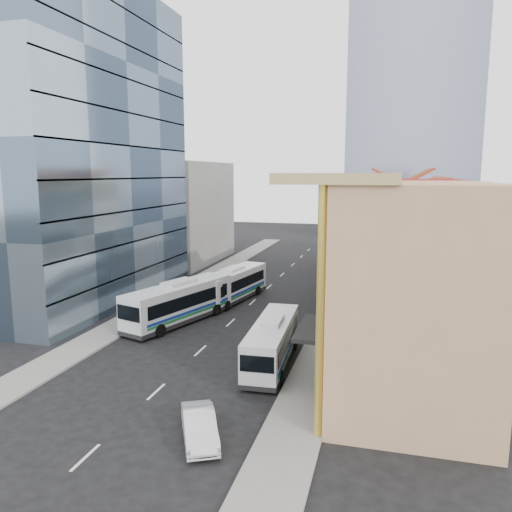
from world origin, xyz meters
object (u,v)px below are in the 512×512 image
(bus_left_far, at_px, (233,284))
(sedan_right, at_px, (199,426))
(bus_left_near, at_px, (179,301))
(bus_right, at_px, (272,341))
(shophouse_tan, at_px, (411,290))
(office_tower, at_px, (74,147))

(bus_left_far, distance_m, sedan_right, 26.17)
(bus_left_near, distance_m, bus_right, 11.92)
(shophouse_tan, xyz_separation_m, bus_left_far, (-16.00, 17.05, -4.30))
(bus_left_near, xyz_separation_m, bus_left_far, (2.15, 8.10, -0.13))
(sedan_right, bearing_deg, bus_left_near, 89.46)
(bus_left_far, xyz_separation_m, sedan_right, (6.38, -25.36, -0.99))
(office_tower, bearing_deg, bus_right, -28.17)
(shophouse_tan, distance_m, office_tower, 35.19)
(bus_left_near, xyz_separation_m, bus_right, (9.65, -6.99, -0.26))
(shophouse_tan, distance_m, bus_right, 9.78)
(shophouse_tan, height_order, bus_left_near, shophouse_tan)
(shophouse_tan, relative_size, bus_left_far, 1.32)
(office_tower, bearing_deg, sedan_right, -46.22)
(office_tower, height_order, bus_right, office_tower)
(bus_right, bearing_deg, office_tower, 148.85)
(shophouse_tan, relative_size, bus_right, 1.43)
(shophouse_tan, relative_size, sedan_right, 3.28)
(bus_right, xyz_separation_m, sedan_right, (-1.12, -10.26, -0.86))
(bus_left_far, relative_size, sedan_right, 2.48)
(office_tower, xyz_separation_m, sedan_right, (21.38, -22.31, -14.29))
(office_tower, bearing_deg, bus_left_far, 11.48)
(office_tower, xyz_separation_m, bus_right, (22.50, -12.05, -13.43))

